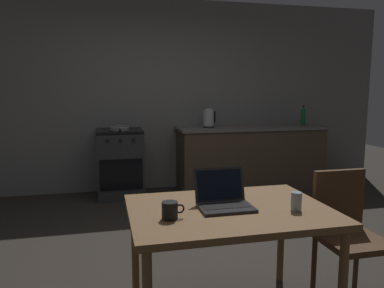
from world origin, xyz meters
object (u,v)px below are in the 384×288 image
frying_pan (119,128)px  dining_table (229,219)px  stove_oven (120,163)px  chair (346,228)px  laptop (224,200)px  drinking_glass (296,201)px  bottle (303,116)px  electric_kettle (209,118)px  coffee_mug (170,210)px

frying_pan → dining_table: bearing=-79.8°
stove_oven → dining_table: (0.53, -2.95, 0.20)m
frying_pan → chair: bearing=-64.5°
laptop → frying_pan: bearing=106.7°
drinking_glass → chair: bearing=20.7°
drinking_glass → bottle: bearing=59.8°
bottle → frying_pan: 2.67m
dining_table → bottle: 3.63m
electric_kettle → frying_pan: size_ratio=0.60×
chair → stove_oven: bearing=113.8°
chair → electric_kettle: size_ratio=3.34×
electric_kettle → bottle: size_ratio=0.89×
laptop → bottle: size_ratio=1.07×
coffee_mug → chair: bearing=6.9°
frying_pan → electric_kettle: bearing=1.3°
electric_kettle → coffee_mug: 3.26m
dining_table → bottle: (2.14, 2.90, 0.39)m
bottle → coffee_mug: bearing=-129.9°
coffee_mug → frying_pan: bearing=92.7°
dining_table → stove_oven: bearing=100.1°
frying_pan → coffee_mug: (0.15, -3.03, -0.15)m
bottle → chair: bearing=-114.3°
bottle → frying_pan: bottle is taller
laptop → coffee_mug: bearing=-152.9°
frying_pan → drinking_glass: frying_pan is taller
laptop → coffee_mug: laptop is taller
chair → electric_kettle: (-0.14, 2.91, 0.52)m
stove_oven → coffee_mug: stove_oven is taller
frying_pan → coffee_mug: frying_pan is taller
laptop → coffee_mug: (-0.35, -0.13, 0.00)m
stove_oven → frying_pan: (0.00, -0.03, 0.48)m
electric_kettle → drinking_glass: (-0.34, -3.09, -0.25)m
dining_table → frying_pan: 2.98m
chair → coffee_mug: bearing=-174.6°
stove_oven → laptop: (0.50, -2.93, 0.32)m
electric_kettle → coffee_mug: electric_kettle is taller
coffee_mug → drinking_glass: drinking_glass is taller
dining_table → electric_kettle: 3.06m
dining_table → electric_kettle: bearing=76.5°
drinking_glass → dining_table: bearing=159.2°
dining_table → coffee_mug: (-0.38, -0.11, 0.12)m
bottle → drinking_glass: (-1.77, -3.04, -0.26)m
dining_table → bottle: bearing=53.6°
electric_kettle → frying_pan: (-1.23, -0.03, -0.10)m
stove_oven → coffee_mug: size_ratio=7.06×
frying_pan → drinking_glass: (0.89, -3.06, -0.15)m
electric_kettle → drinking_glass: size_ratio=2.39×
chair → drinking_glass: bearing=-160.9°
chair → coffee_mug: size_ratio=6.91×
stove_oven → dining_table: stove_oven is taller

